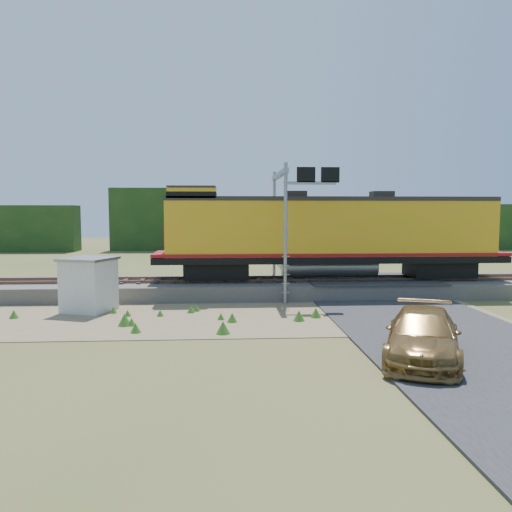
{
  "coord_description": "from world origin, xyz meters",
  "views": [
    {
      "loc": [
        -0.87,
        -20.87,
        4.49
      ],
      "look_at": [
        0.57,
        3.0,
        2.4
      ],
      "focal_mm": 35.0,
      "sensor_mm": 36.0,
      "label": 1
    }
  ],
  "objects": [
    {
      "name": "weed_clumps",
      "position": [
        -3.5,
        0.1,
        0.0
      ],
      "size": [
        15.0,
        6.2,
        0.56
      ],
      "primitive_type": null,
      "color": "#34681D",
      "rests_on": "ground"
    },
    {
      "name": "ground",
      "position": [
        0.0,
        0.0,
        0.0
      ],
      "size": [
        140.0,
        140.0,
        0.0
      ],
      "primitive_type": "plane",
      "color": "#475123",
      "rests_on": "ground"
    },
    {
      "name": "rails",
      "position": [
        0.0,
        6.0,
        0.88
      ],
      "size": [
        70.0,
        1.54,
        0.16
      ],
      "color": "brown",
      "rests_on": "ballast"
    },
    {
      "name": "signal_gantry",
      "position": [
        2.37,
        5.34,
        5.18
      ],
      "size": [
        2.73,
        6.2,
        6.89
      ],
      "color": "gray",
      "rests_on": "ground"
    },
    {
      "name": "ballast",
      "position": [
        0.0,
        6.0,
        0.4
      ],
      "size": [
        70.0,
        5.0,
        0.8
      ],
      "primitive_type": "cube",
      "color": "slate",
      "rests_on": "ground"
    },
    {
      "name": "shed",
      "position": [
        -7.08,
        1.92,
        1.25
      ],
      "size": [
        2.65,
        2.65,
        2.46
      ],
      "rotation": [
        0.0,
        0.0,
        -0.34
      ],
      "color": "silver",
      "rests_on": "ground"
    },
    {
      "name": "dirt_shoulder",
      "position": [
        -2.0,
        0.5,
        0.01
      ],
      "size": [
        26.0,
        8.0,
        0.03
      ],
      "primitive_type": "cube",
      "color": "#8C7754",
      "rests_on": "ground"
    },
    {
      "name": "road",
      "position": [
        7.0,
        0.74,
        0.09
      ],
      "size": [
        7.0,
        66.0,
        0.86
      ],
      "color": "#38383A",
      "rests_on": "ground"
    },
    {
      "name": "car",
      "position": [
        5.11,
        -6.29,
        0.76
      ],
      "size": [
        3.96,
        5.63,
        1.51
      ],
      "primitive_type": "imported",
      "rotation": [
        0.0,
        0.0,
        -0.39
      ],
      "color": "olive",
      "rests_on": "ground"
    },
    {
      "name": "tree_line_north",
      "position": [
        0.0,
        38.0,
        3.07
      ],
      "size": [
        130.0,
        3.0,
        6.5
      ],
      "color": "#183914",
      "rests_on": "ground"
    },
    {
      "name": "locomotive",
      "position": [
        4.5,
        6.0,
        3.37
      ],
      "size": [
        18.97,
        2.89,
        4.89
      ],
      "color": "black",
      "rests_on": "rails"
    }
  ]
}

